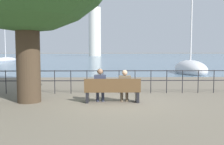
# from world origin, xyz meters

# --- Properties ---
(ground_plane) EXTENTS (1000.00, 1000.00, 0.00)m
(ground_plane) POSITION_xyz_m (0.00, 0.00, 0.00)
(ground_plane) COLOR #706656
(harbor_water) EXTENTS (600.00, 300.00, 0.01)m
(harbor_water) POSITION_xyz_m (0.00, 159.19, 0.00)
(harbor_water) COLOR slate
(harbor_water) RESTS_ON ground_plane
(park_bench) EXTENTS (2.05, 0.45, 0.90)m
(park_bench) POSITION_xyz_m (0.00, -0.07, 0.44)
(park_bench) COLOR brown
(park_bench) RESTS_ON ground_plane
(seated_person_left) EXTENTS (0.44, 0.35, 1.25)m
(seated_person_left) POSITION_xyz_m (-0.45, 0.01, 0.69)
(seated_person_left) COLOR #2D3347
(seated_person_left) RESTS_ON ground_plane
(seated_person_right) EXTENTS (0.44, 0.35, 1.20)m
(seated_person_right) POSITION_xyz_m (0.45, 0.01, 0.66)
(seated_person_right) COLOR brown
(seated_person_right) RESTS_ON ground_plane
(promenade_railing) EXTENTS (12.29, 0.04, 1.05)m
(promenade_railing) POSITION_xyz_m (-0.00, 2.01, 0.69)
(promenade_railing) COLOR black
(promenade_railing) RESTS_ON ground_plane
(sailboat_0) EXTENTS (2.43, 5.20, 11.71)m
(sailboat_0) POSITION_xyz_m (7.13, 12.27, 0.39)
(sailboat_0) COLOR silver
(sailboat_0) RESTS_ON ground_plane
(sailboat_2) EXTENTS (2.72, 8.57, 9.40)m
(sailboat_2) POSITION_xyz_m (-19.74, 40.29, 0.28)
(sailboat_2) COLOR silver
(sailboat_2) RESTS_ON ground_plane
(harbor_lighthouse) EXTENTS (5.65, 5.65, 27.21)m
(harbor_lighthouse) POSITION_xyz_m (-5.01, 107.64, 12.65)
(harbor_lighthouse) COLOR silver
(harbor_lighthouse) RESTS_ON ground_plane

